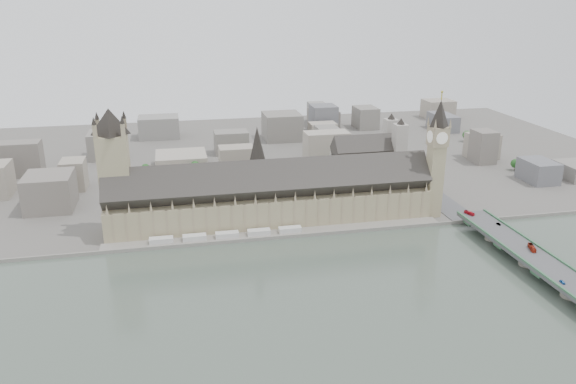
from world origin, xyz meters
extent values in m
plane|color=#595651|center=(0.00, 0.00, 0.00)|extent=(900.00, 900.00, 0.00)
plane|color=#445045|center=(0.00, -165.00, 0.00)|extent=(600.00, 600.00, 0.00)
cube|color=slate|center=(0.00, -15.00, 1.50)|extent=(600.00, 1.50, 3.00)
cube|color=slate|center=(0.00, -7.50, 1.00)|extent=(270.00, 15.00, 2.00)
cube|color=silver|center=(-90.00, -7.00, 4.00)|extent=(18.00, 7.00, 4.00)
cube|color=silver|center=(-65.00, -7.00, 4.00)|extent=(18.00, 7.00, 4.00)
cube|color=silver|center=(-40.00, -7.00, 4.00)|extent=(18.00, 7.00, 4.00)
cube|color=silver|center=(-15.00, -7.00, 4.00)|extent=(18.00, 7.00, 4.00)
cube|color=silver|center=(10.00, -7.00, 4.00)|extent=(18.00, 7.00, 4.00)
cube|color=tan|center=(0.00, 20.00, 12.50)|extent=(265.00, 40.00, 25.00)
cube|color=#2C2A27|center=(0.00, 20.00, 35.08)|extent=(265.00, 40.73, 40.73)
cube|color=tan|center=(138.00, 8.00, 31.00)|extent=(12.00, 12.00, 62.00)
cube|color=gray|center=(138.00, 8.00, 70.00)|extent=(14.00, 14.00, 16.00)
cylinder|color=white|center=(145.20, 8.00, 70.00)|extent=(0.60, 10.00, 10.00)
cylinder|color=white|center=(130.80, 8.00, 70.00)|extent=(0.60, 10.00, 10.00)
cylinder|color=white|center=(138.00, 15.20, 70.00)|extent=(10.00, 0.60, 10.00)
cylinder|color=white|center=(138.00, 0.80, 70.00)|extent=(10.00, 0.60, 10.00)
cone|color=black|center=(138.00, 8.00, 89.00)|extent=(17.00, 17.00, 22.00)
cylinder|color=gold|center=(138.00, 8.00, 103.00)|extent=(1.00, 1.00, 6.00)
sphere|color=gold|center=(138.00, 8.00, 106.50)|extent=(2.00, 2.00, 2.00)
cone|color=gray|center=(144.50, 14.50, 82.00)|extent=(2.40, 2.40, 8.00)
cone|color=gray|center=(131.50, 14.50, 82.00)|extent=(2.40, 2.40, 8.00)
cone|color=gray|center=(144.50, 1.50, 82.00)|extent=(2.40, 2.40, 8.00)
cone|color=gray|center=(131.50, 1.50, 82.00)|extent=(2.40, 2.40, 8.00)
cube|color=tan|center=(-122.00, 26.00, 40.00)|extent=(23.00, 23.00, 80.00)
cone|color=black|center=(-122.00, 26.00, 90.00)|extent=(30.00, 30.00, 20.00)
cylinder|color=gray|center=(-10.00, 26.00, 43.00)|extent=(12.00, 12.00, 20.00)
cone|color=black|center=(-10.00, 26.00, 67.00)|extent=(13.00, 13.00, 28.00)
cube|color=#474749|center=(162.00, -87.50, 5.12)|extent=(25.00, 325.00, 10.25)
cube|color=gray|center=(105.00, 95.00, 17.00)|extent=(60.00, 28.00, 34.00)
cube|color=#2C2A27|center=(105.00, 95.00, 39.00)|extent=(60.00, 28.28, 28.28)
cube|color=gray|center=(137.00, 107.00, 32.00)|extent=(12.00, 12.00, 64.00)
cube|color=gray|center=(137.00, 83.00, 32.00)|extent=(12.00, 12.00, 64.00)
imported|color=red|center=(157.02, -20.84, 11.59)|extent=(5.12, 9.81, 2.67)
imported|color=#A72814|center=(165.92, -91.91, 11.90)|extent=(6.42, 12.14, 3.31)
imported|color=#17509A|center=(155.06, -139.36, 11.03)|extent=(2.26, 4.74, 1.57)
imported|color=gray|center=(168.42, -45.64, 10.95)|extent=(1.94, 4.40, 1.41)
camera|label=1|loc=(-75.93, -408.11, 178.62)|focal=35.00mm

